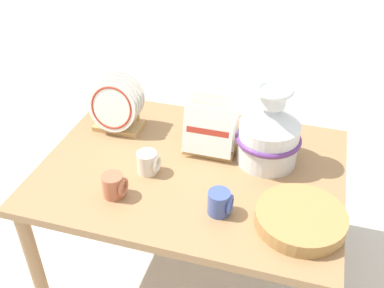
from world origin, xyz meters
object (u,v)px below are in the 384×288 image
dish_rack_round_plates (117,108)px  wicker_charger_stack (301,219)px  ceramic_vase (269,132)px  mug_terracotta_glaze (114,186)px  mug_cream_glaze (148,163)px  dish_rack_square_plates (211,134)px  mug_cobalt_glaze (220,203)px

dish_rack_round_plates → wicker_charger_stack: size_ratio=0.77×
ceramic_vase → mug_terracotta_glaze: bearing=-143.7°
mug_cream_glaze → mug_terracotta_glaze: bearing=-112.9°
ceramic_vase → dish_rack_square_plates: size_ratio=1.49×
mug_terracotta_glaze → dish_rack_round_plates: bearing=112.4°
mug_cobalt_glaze → mug_terracotta_glaze: (-0.40, -0.02, 0.00)m
ceramic_vase → wicker_charger_stack: (0.17, -0.33, -0.11)m
dish_rack_round_plates → mug_terracotta_glaze: size_ratio=2.67×
ceramic_vase → mug_cobalt_glaze: 0.38m
ceramic_vase → dish_rack_round_plates: ceramic_vase is taller
wicker_charger_stack → mug_cobalt_glaze: size_ratio=3.45×
mug_cream_glaze → mug_cobalt_glaze: 0.36m
dish_rack_round_plates → mug_cream_glaze: bearing=-46.5°
dish_rack_round_plates → mug_terracotta_glaze: (0.18, -0.42, -0.06)m
dish_rack_square_plates → wicker_charger_stack: 0.53m
dish_rack_square_plates → mug_cobalt_glaze: bearing=-70.4°
dish_rack_round_plates → dish_rack_square_plates: size_ratio=1.07×
wicker_charger_stack → mug_terracotta_glaze: size_ratio=3.45×
dish_rack_round_plates → mug_cobalt_glaze: (0.57, -0.40, -0.06)m
mug_cobalt_glaze → wicker_charger_stack: bearing=4.3°
mug_terracotta_glaze → mug_cobalt_glaze: bearing=3.1°
mug_terracotta_glaze → mug_cream_glaze: bearing=67.1°
mug_cream_glaze → mug_cobalt_glaze: same height
dish_rack_square_plates → mug_cream_glaze: (-0.20, -0.21, -0.03)m
ceramic_vase → mug_cobalt_glaze: bearing=-107.5°
dish_rack_square_plates → dish_rack_round_plates: bearing=174.3°
ceramic_vase → mug_cream_glaze: ceramic_vase is taller
dish_rack_square_plates → mug_terracotta_glaze: dish_rack_square_plates is taller
wicker_charger_stack → ceramic_vase: bearing=117.0°
dish_rack_round_plates → dish_rack_square_plates: bearing=-5.7°
dish_rack_square_plates → mug_cream_glaze: size_ratio=2.50×
mug_cobalt_glaze → mug_terracotta_glaze: bearing=-176.9°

